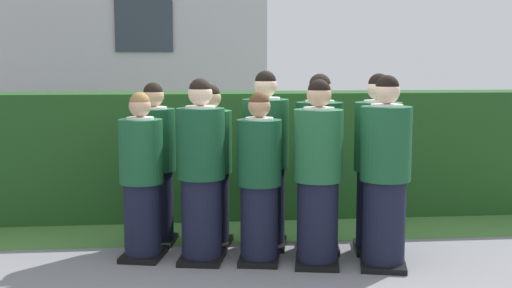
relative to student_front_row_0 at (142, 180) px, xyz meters
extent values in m
plane|color=slate|center=(1.05, -0.25, -0.73)|extent=(60.00, 60.00, 0.00)
cylinder|color=black|center=(0.00, 0.00, -0.38)|extent=(0.34, 0.34, 0.71)
cube|color=black|center=(0.00, 0.00, -0.70)|extent=(0.44, 0.51, 0.05)
cylinder|color=#19512D|center=(0.00, 0.00, 0.27)|extent=(0.40, 0.40, 0.58)
cylinder|color=white|center=(0.00, 0.00, 0.56)|extent=(0.25, 0.25, 0.03)
cube|color=gold|center=(0.04, 0.18, 0.38)|extent=(0.04, 0.02, 0.26)
sphere|color=tan|center=(0.00, 0.00, 0.68)|extent=(0.20, 0.20, 0.20)
sphere|color=olive|center=(0.00, 0.00, 0.71)|extent=(0.18, 0.18, 0.18)
cube|color=white|center=(0.06, 0.25, 0.18)|extent=(0.15, 0.04, 0.20)
cylinder|color=black|center=(0.54, -0.13, -0.35)|extent=(0.37, 0.37, 0.76)
cube|color=black|center=(0.54, -0.13, -0.70)|extent=(0.47, 0.54, 0.05)
cylinder|color=#144728|center=(0.54, -0.13, 0.35)|extent=(0.43, 0.43, 0.63)
cylinder|color=white|center=(0.54, -0.13, 0.67)|extent=(0.27, 0.27, 0.03)
cube|color=gold|center=(0.58, 0.07, 0.48)|extent=(0.04, 0.02, 0.28)
sphere|color=beige|center=(0.54, -0.13, 0.79)|extent=(0.22, 0.22, 0.22)
sphere|color=black|center=(0.54, -0.13, 0.83)|extent=(0.20, 0.20, 0.20)
cube|color=white|center=(0.59, 0.14, 0.26)|extent=(0.15, 0.04, 0.20)
cylinder|color=black|center=(1.06, -0.22, -0.37)|extent=(0.34, 0.34, 0.71)
cube|color=black|center=(1.06, -0.22, -0.70)|extent=(0.43, 0.50, 0.05)
cylinder|color=#144728|center=(1.06, -0.22, 0.27)|extent=(0.40, 0.40, 0.59)
cylinder|color=white|center=(1.06, -0.22, 0.57)|extent=(0.25, 0.25, 0.03)
cube|color=navy|center=(1.09, -0.03, 0.39)|extent=(0.04, 0.02, 0.26)
sphere|color=tan|center=(1.06, -0.22, 0.69)|extent=(0.20, 0.20, 0.20)
sphere|color=#472D19|center=(1.06, -0.22, 0.72)|extent=(0.18, 0.18, 0.18)
cylinder|color=black|center=(1.56, -0.35, -0.35)|extent=(0.36, 0.36, 0.76)
cube|color=black|center=(1.56, -0.35, -0.70)|extent=(0.46, 0.54, 0.05)
cylinder|color=#1E5B33|center=(1.56, -0.35, 0.35)|extent=(0.43, 0.43, 0.63)
cylinder|color=white|center=(1.56, -0.35, 0.67)|extent=(0.27, 0.27, 0.03)
cube|color=navy|center=(1.60, -0.15, 0.47)|extent=(0.04, 0.02, 0.28)
sphere|color=tan|center=(1.56, -0.35, 0.79)|extent=(0.22, 0.22, 0.22)
sphere|color=black|center=(1.56, -0.35, 0.83)|extent=(0.20, 0.20, 0.20)
cube|color=white|center=(1.62, -0.08, 0.25)|extent=(0.15, 0.04, 0.20)
cylinder|color=black|center=(2.13, -0.47, -0.34)|extent=(0.37, 0.37, 0.78)
cube|color=black|center=(2.13, -0.47, -0.70)|extent=(0.50, 0.56, 0.05)
cylinder|color=#19512D|center=(2.13, -0.47, 0.37)|extent=(0.44, 0.44, 0.64)
cylinder|color=white|center=(2.13, -0.47, 0.70)|extent=(0.27, 0.27, 0.03)
cube|color=gold|center=(2.18, -0.26, 0.50)|extent=(0.04, 0.02, 0.28)
sphere|color=beige|center=(2.13, -0.47, 0.82)|extent=(0.22, 0.22, 0.22)
sphere|color=black|center=(2.13, -0.47, 0.86)|extent=(0.20, 0.20, 0.20)
cylinder|color=black|center=(0.09, 0.49, -0.36)|extent=(0.35, 0.35, 0.74)
cube|color=black|center=(0.09, 0.49, -0.70)|extent=(0.45, 0.52, 0.05)
cylinder|color=#144728|center=(0.09, 0.49, 0.31)|extent=(0.42, 0.42, 0.61)
cylinder|color=white|center=(0.09, 0.49, 0.62)|extent=(0.26, 0.26, 0.03)
cube|color=navy|center=(0.13, 0.69, 0.44)|extent=(0.04, 0.02, 0.27)
sphere|color=tan|center=(0.09, 0.49, 0.74)|extent=(0.21, 0.21, 0.21)
sphere|color=black|center=(0.09, 0.49, 0.78)|extent=(0.19, 0.19, 0.19)
cylinder|color=black|center=(0.64, 0.37, -0.36)|extent=(0.35, 0.35, 0.73)
cube|color=black|center=(0.64, 0.37, -0.70)|extent=(0.46, 0.52, 0.05)
cylinder|color=#1E5B33|center=(0.64, 0.37, 0.30)|extent=(0.41, 0.41, 0.60)
cylinder|color=white|center=(0.64, 0.37, 0.61)|extent=(0.26, 0.26, 0.03)
cube|color=navy|center=(0.69, 0.56, 0.42)|extent=(0.04, 0.02, 0.27)
sphere|color=tan|center=(0.64, 0.37, 0.73)|extent=(0.21, 0.21, 0.21)
sphere|color=black|center=(0.64, 0.37, 0.76)|extent=(0.19, 0.19, 0.19)
cylinder|color=black|center=(1.17, 0.28, -0.33)|extent=(0.38, 0.38, 0.79)
cube|color=black|center=(1.17, 0.28, -0.70)|extent=(0.48, 0.56, 0.05)
cylinder|color=#19512D|center=(1.17, 0.28, 0.39)|extent=(0.45, 0.45, 0.65)
cylinder|color=white|center=(1.17, 0.28, 0.72)|extent=(0.28, 0.28, 0.03)
cube|color=navy|center=(1.21, 0.49, 0.52)|extent=(0.04, 0.02, 0.29)
sphere|color=beige|center=(1.17, 0.28, 0.85)|extent=(0.22, 0.22, 0.22)
sphere|color=black|center=(1.17, 0.28, 0.89)|extent=(0.21, 0.21, 0.21)
cylinder|color=black|center=(1.67, 0.12, -0.34)|extent=(0.37, 0.37, 0.78)
cube|color=black|center=(1.67, 0.12, -0.70)|extent=(0.46, 0.54, 0.05)
cylinder|color=#144728|center=(1.67, 0.12, 0.37)|extent=(0.44, 0.44, 0.64)
cylinder|color=white|center=(1.67, 0.12, 0.70)|extent=(0.27, 0.27, 0.03)
cube|color=navy|center=(1.70, 0.33, 0.50)|extent=(0.04, 0.02, 0.28)
sphere|color=tan|center=(1.67, 0.12, 0.82)|extent=(0.22, 0.22, 0.22)
sphere|color=black|center=(1.67, 0.12, 0.86)|extent=(0.20, 0.20, 0.20)
cylinder|color=black|center=(2.20, 0.02, -0.34)|extent=(0.37, 0.37, 0.78)
cube|color=black|center=(2.20, 0.02, -0.70)|extent=(0.47, 0.54, 0.05)
cylinder|color=#19512D|center=(2.20, 0.02, 0.37)|extent=(0.44, 0.44, 0.65)
cylinder|color=white|center=(2.20, 0.02, 0.70)|extent=(0.27, 0.27, 0.03)
cube|color=navy|center=(2.24, 0.22, 0.50)|extent=(0.04, 0.02, 0.28)
sphere|color=beige|center=(2.20, 0.02, 0.83)|extent=(0.22, 0.22, 0.22)
sphere|color=black|center=(2.20, 0.02, 0.87)|extent=(0.20, 0.20, 0.20)
cube|color=#214C1E|center=(1.05, 1.62, -0.01)|extent=(7.62, 0.70, 1.45)
cube|color=silver|center=(-1.85, 6.11, 1.28)|extent=(7.09, 3.01, 4.02)
cube|color=#2D3842|center=(-0.25, 4.59, 1.76)|extent=(0.90, 0.04, 1.10)
cube|color=#477A38|center=(1.05, 0.82, -0.73)|extent=(7.62, 0.90, 0.01)
camera|label=1|loc=(0.45, -5.96, 1.09)|focal=46.06mm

